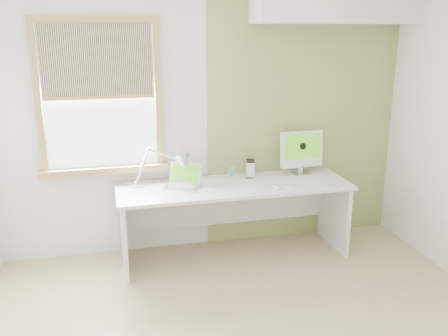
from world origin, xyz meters
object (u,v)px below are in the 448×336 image
object	(u,v)px
desk	(233,202)
external_drive	(250,169)
laptop	(183,181)
imac	(301,150)
desk_lamp	(174,165)

from	to	relation	value
desk	external_drive	bearing A→B (deg)	34.25
desk	laptop	xyz separation A→B (m)	(-0.48, 0.01, 0.25)
desk	external_drive	size ratio (longest dim) A/B	13.06
imac	desk	bearing A→B (deg)	-170.11
desk	laptop	size ratio (longest dim) A/B	5.71
desk_lamp	external_drive	world-z (taller)	desk_lamp
imac	external_drive	bearing A→B (deg)	177.94
laptop	external_drive	world-z (taller)	laptop
laptop	external_drive	size ratio (longest dim) A/B	2.29
desk_lamp	imac	bearing A→B (deg)	2.32
desk_lamp	imac	distance (m)	1.29
desk	imac	size ratio (longest dim) A/B	4.87
desk	desk_lamp	bearing A→B (deg)	171.88
desk_lamp	imac	size ratio (longest dim) A/B	1.41
desk	imac	world-z (taller)	imac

